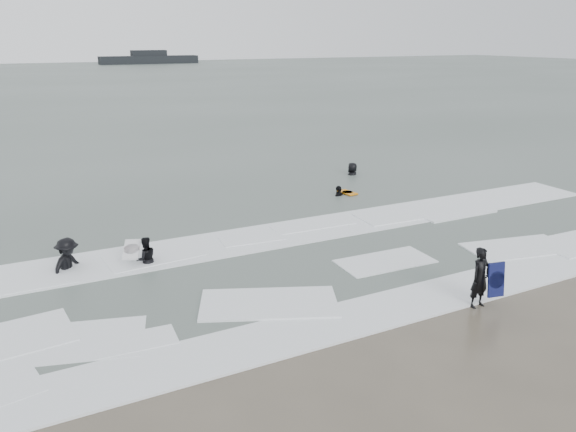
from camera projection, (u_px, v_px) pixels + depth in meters
name	position (u px, v px, depth m)	size (l,w,h in m)	color
ground	(368.00, 303.00, 15.60)	(320.00, 320.00, 0.00)	brown
sea	(66.00, 85.00, 83.83)	(320.00, 320.00, 0.00)	#47544C
surfer_centre	(477.00, 306.00, 15.42)	(0.63, 0.41, 1.72)	black
surfer_wading	(146.00, 265.00, 18.22)	(0.72, 0.56, 1.49)	black
surfer_breaker	(69.00, 271.00, 17.70)	(1.26, 0.73, 1.96)	black
surfer_right_near	(339.00, 196.00, 25.96)	(0.97, 0.41, 1.66)	black
surfer_right_far	(352.00, 175.00, 29.86)	(0.90, 0.58, 1.84)	black
surf_foam	(305.00, 257.00, 18.75)	(30.03, 9.06, 0.09)	white
bodyboards	(318.00, 231.00, 19.80)	(11.46, 12.18, 1.25)	#0D1240
vessel_horizon	(149.00, 59.00, 148.87)	(25.64, 4.58, 3.48)	black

